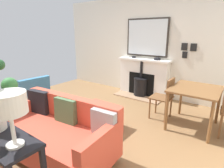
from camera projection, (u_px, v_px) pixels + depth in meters
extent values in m
cube|color=olive|center=(80.00, 124.00, 3.50)|extent=(4.85, 5.22, 0.01)
cube|color=silver|center=(142.00, 47.00, 5.02)|extent=(0.12, 5.22, 2.60)
cube|color=#9E7A5B|center=(137.00, 97.00, 4.89)|extent=(0.39, 1.29, 0.03)
cube|color=white|center=(143.00, 78.00, 5.01)|extent=(0.24, 1.36, 0.96)
cube|color=black|center=(141.00, 84.00, 4.97)|extent=(0.06, 0.74, 0.60)
cylinder|color=black|center=(141.00, 87.00, 4.96)|extent=(0.36, 0.36, 0.45)
cylinder|color=black|center=(141.00, 78.00, 4.90)|extent=(0.38, 0.38, 0.02)
cylinder|color=black|center=(141.00, 70.00, 4.83)|extent=(0.07, 0.07, 0.45)
cube|color=white|center=(144.00, 60.00, 4.85)|extent=(0.29, 1.44, 0.05)
cube|color=#2D2823|center=(147.00, 38.00, 4.79)|extent=(0.04, 1.16, 0.97)
cube|color=silver|center=(147.00, 38.00, 4.77)|extent=(0.01, 1.08, 0.89)
cylinder|color=black|center=(134.00, 57.00, 5.04)|extent=(0.11, 0.11, 0.04)
torus|color=black|center=(134.00, 56.00, 5.04)|extent=(0.12, 0.12, 0.01)
cylinder|color=black|center=(157.00, 59.00, 4.65)|extent=(0.16, 0.16, 0.05)
torus|color=black|center=(157.00, 58.00, 4.64)|extent=(0.16, 0.16, 0.01)
cylinder|color=#B2B2B7|center=(4.00, 148.00, 2.68)|extent=(0.04, 0.04, 0.10)
cylinder|color=#B2B2B7|center=(42.00, 129.00, 3.22)|extent=(0.04, 0.04, 0.10)
cylinder|color=#B2B2B7|center=(111.00, 158.00, 2.48)|extent=(0.04, 0.04, 0.10)
cube|color=#D14C38|center=(54.00, 140.00, 2.52)|extent=(0.95, 1.76, 0.33)
cube|color=#D14C38|center=(71.00, 108.00, 2.71)|extent=(0.27, 1.71, 0.36)
cube|color=#D14C38|center=(18.00, 109.00, 2.85)|extent=(0.79, 0.18, 0.20)
cube|color=#D14C38|center=(101.00, 140.00, 2.04)|extent=(0.79, 0.18, 0.20)
cube|color=black|center=(39.00, 102.00, 2.94)|extent=(0.18, 0.40, 0.39)
cube|color=#4C6B47|center=(66.00, 111.00, 2.63)|extent=(0.17, 0.38, 0.37)
cube|color=#99999E|center=(104.00, 123.00, 2.30)|extent=(0.13, 0.35, 0.35)
cylinder|color=#B2B2B7|center=(80.00, 126.00, 3.35)|extent=(0.03, 0.03, 0.09)
cylinder|color=#B2B2B7|center=(102.00, 135.00, 3.04)|extent=(0.03, 0.03, 0.09)
cylinder|color=#B2B2B7|center=(96.00, 117.00, 3.70)|extent=(0.03, 0.03, 0.09)
cylinder|color=#B2B2B7|center=(118.00, 124.00, 3.40)|extent=(0.03, 0.03, 0.09)
cube|color=#D14C38|center=(99.00, 115.00, 3.32)|extent=(0.57, 0.66, 0.31)
cube|color=#4C3321|center=(38.00, 101.00, 4.14)|extent=(0.05, 0.05, 0.38)
cube|color=#4C3321|center=(14.00, 108.00, 3.77)|extent=(0.05, 0.05, 0.38)
cube|color=#4C3321|center=(49.00, 106.00, 3.84)|extent=(0.05, 0.05, 0.38)
cube|color=#4C3321|center=(25.00, 114.00, 3.47)|extent=(0.05, 0.05, 0.38)
cube|color=teal|center=(30.00, 98.00, 3.75)|extent=(0.64, 0.60, 0.08)
cube|color=teal|center=(35.00, 88.00, 3.52)|extent=(0.61, 0.15, 0.42)
cube|color=#4C3321|center=(44.00, 90.00, 3.96)|extent=(0.08, 0.53, 0.04)
cube|color=#4C3321|center=(13.00, 98.00, 3.49)|extent=(0.08, 0.53, 0.04)
cylinder|color=white|center=(15.00, 144.00, 1.50)|extent=(0.14, 0.14, 0.02)
cylinder|color=white|center=(13.00, 129.00, 1.46)|extent=(0.03, 0.03, 0.27)
cylinder|color=silver|center=(8.00, 103.00, 1.40)|extent=(0.27, 0.27, 0.17)
sphere|color=#387A3D|center=(10.00, 85.00, 1.71)|extent=(0.14, 0.14, 0.14)
cylinder|color=brown|center=(181.00, 98.00, 3.83)|extent=(0.05, 0.05, 0.71)
cylinder|color=brown|center=(167.00, 112.00, 3.19)|extent=(0.05, 0.05, 0.71)
cylinder|color=brown|center=(218.00, 106.00, 3.43)|extent=(0.05, 0.05, 0.71)
cylinder|color=brown|center=(211.00, 123.00, 2.79)|extent=(0.05, 0.05, 0.71)
cube|color=brown|center=(196.00, 89.00, 3.21)|extent=(0.92, 0.79, 0.03)
cylinder|color=brown|center=(156.00, 104.00, 3.91)|extent=(0.03, 0.03, 0.43)
cylinder|color=brown|center=(150.00, 109.00, 3.67)|extent=(0.03, 0.03, 0.43)
cylinder|color=brown|center=(171.00, 107.00, 3.73)|extent=(0.03, 0.03, 0.43)
cylinder|color=brown|center=(165.00, 112.00, 3.48)|extent=(0.03, 0.03, 0.43)
cube|color=brown|center=(161.00, 97.00, 3.64)|extent=(0.40, 0.40, 0.02)
cube|color=brown|center=(171.00, 89.00, 3.49)|extent=(0.36, 0.04, 0.39)
cylinder|color=brown|center=(220.00, 127.00, 2.95)|extent=(0.03, 0.03, 0.43)
cylinder|color=brown|center=(221.00, 119.00, 3.21)|extent=(0.03, 0.03, 0.43)
cube|color=brown|center=(224.00, 99.00, 2.97)|extent=(0.36, 0.06, 0.38)
cube|color=black|center=(184.00, 47.00, 4.30)|extent=(0.02, 0.14, 0.17)
cube|color=black|center=(194.00, 47.00, 4.18)|extent=(0.02, 0.14, 0.17)
cube|color=black|center=(185.00, 55.00, 4.33)|extent=(0.02, 0.11, 0.15)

